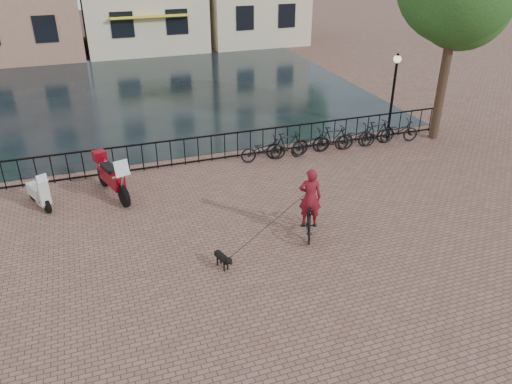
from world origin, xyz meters
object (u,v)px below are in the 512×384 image
object	(u,v)px
dog	(222,259)
motorcycle	(111,173)
lamp_post	(394,83)
scooter	(37,187)
cyclist	(310,206)

from	to	relation	value
dog	motorcycle	distance (m)	5.38
lamp_post	scooter	bearing A→B (deg)	-174.97
motorcycle	scooter	bearing A→B (deg)	161.61
lamp_post	cyclist	size ratio (longest dim) A/B	1.46
lamp_post	dog	xyz separation A→B (m)	(-8.60, -6.05, -2.14)
cyclist	scooter	size ratio (longest dim) A/B	1.60
motorcycle	lamp_post	bearing A→B (deg)	-10.95
cyclist	motorcycle	distance (m)	6.46
lamp_post	dog	bearing A→B (deg)	-144.89
lamp_post	motorcycle	xyz separation A→B (m)	(-10.86, -1.20, -1.57)
lamp_post	scooter	world-z (taller)	lamp_post
dog	cyclist	bearing A→B (deg)	-2.14
dog	scooter	world-z (taller)	scooter
cyclist	dog	world-z (taller)	cyclist
lamp_post	dog	world-z (taller)	lamp_post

